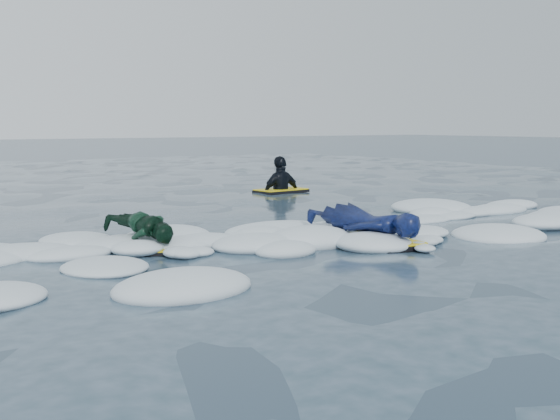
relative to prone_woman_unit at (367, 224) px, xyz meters
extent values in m
plane|color=#1B2940|center=(-1.06, -0.48, -0.22)|extent=(120.00, 120.00, 0.00)
cube|color=black|center=(0.00, -0.22, -0.18)|extent=(0.67, 1.13, 0.05)
cube|color=yellow|center=(0.00, -0.22, -0.14)|extent=(0.65, 1.10, 0.02)
imported|color=navy|center=(0.00, 0.03, 0.02)|extent=(0.70, 1.67, 0.39)
cube|color=black|center=(-2.32, 0.86, -0.19)|extent=(0.67, 0.81, 0.04)
cube|color=yellow|center=(-2.32, 0.86, -0.17)|extent=(0.65, 0.79, 0.01)
cube|color=#1976BC|center=(-2.32, 0.86, -0.16)|extent=(0.42, 0.65, 0.00)
imported|color=#0E3520|center=(-2.32, 1.06, 0.00)|extent=(0.63, 1.11, 0.40)
cube|color=black|center=(2.47, 5.51, -0.18)|extent=(1.11, 0.68, 0.05)
cube|color=yellow|center=(2.47, 5.51, -0.14)|extent=(1.09, 0.65, 0.02)
imported|color=black|center=(2.47, 5.51, -0.27)|extent=(0.95, 0.44, 1.59)
camera|label=1|loc=(-5.35, -6.20, 1.17)|focal=45.00mm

